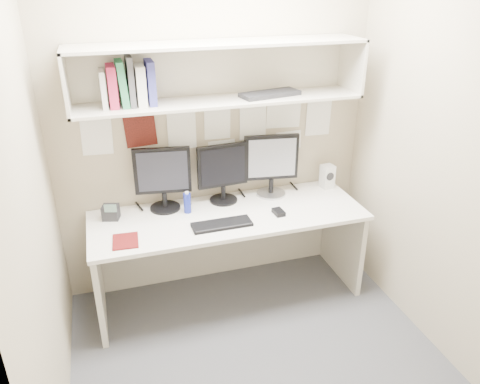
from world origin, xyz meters
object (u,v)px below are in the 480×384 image
object	(u,v)px
monitor_right	(271,163)
desk_phone	(111,212)
desk	(229,255)
maroon_notebook	(125,241)
monitor_center	(223,171)
keyboard	(222,224)
monitor_left	(163,176)
speaker	(327,176)

from	to	relation	value
monitor_right	desk_phone	distance (m)	1.25
desk	monitor_right	size ratio (longest dim) A/B	4.08
desk	maroon_notebook	world-z (taller)	maroon_notebook
monitor_right	monitor_center	bearing A→B (deg)	-171.94
monitor_center	keyboard	world-z (taller)	monitor_center
monitor_left	monitor_center	bearing A→B (deg)	8.38
keyboard	monitor_left	bearing A→B (deg)	130.52
keyboard	speaker	world-z (taller)	speaker
maroon_notebook	monitor_right	bearing A→B (deg)	23.13
monitor_center	maroon_notebook	distance (m)	0.91
monitor_center	desk_phone	distance (m)	0.87
desk	speaker	distance (m)	1.03
speaker	desk	bearing A→B (deg)	-173.67
desk	desk_phone	world-z (taller)	desk_phone
monitor_right	maroon_notebook	xyz separation A→B (m)	(-1.17, -0.41, -0.26)
desk_phone	desk	bearing A→B (deg)	5.02
keyboard	monitor_right	bearing A→B (deg)	36.79
desk	maroon_notebook	distance (m)	0.86
monitor_left	maroon_notebook	distance (m)	0.58
monitor_center	maroon_notebook	size ratio (longest dim) A/B	2.26
desk_phone	monitor_right	bearing A→B (deg)	18.85
speaker	maroon_notebook	bearing A→B (deg)	-173.18
speaker	maroon_notebook	xyz separation A→B (m)	(-1.65, -0.39, -0.09)
desk_phone	maroon_notebook	bearing A→B (deg)	-62.61
desk_phone	keyboard	bearing A→B (deg)	-8.06
keyboard	speaker	distance (m)	1.06
speaker	maroon_notebook	size ratio (longest dim) A/B	0.95
desk	speaker	bearing A→B (deg)	12.93
monitor_center	desk_phone	bearing A→B (deg)	179.76
monitor_right	speaker	size ratio (longest dim) A/B	2.56
keyboard	maroon_notebook	world-z (taller)	keyboard
monitor_right	desk	bearing A→B (deg)	-143.93
monitor_center	speaker	size ratio (longest dim) A/B	2.38
monitor_center	monitor_left	bearing A→B (deg)	176.02
monitor_center	monitor_right	world-z (taller)	monitor_right
desk	keyboard	size ratio (longest dim) A/B	4.78
monitor_right	keyboard	size ratio (longest dim) A/B	1.17
monitor_right	desk_phone	size ratio (longest dim) A/B	3.57
monitor_left	keyboard	distance (m)	0.57
monitor_right	speaker	bearing A→B (deg)	6.56
monitor_left	speaker	bearing A→B (deg)	7.82
monitor_right	maroon_notebook	world-z (taller)	monitor_right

